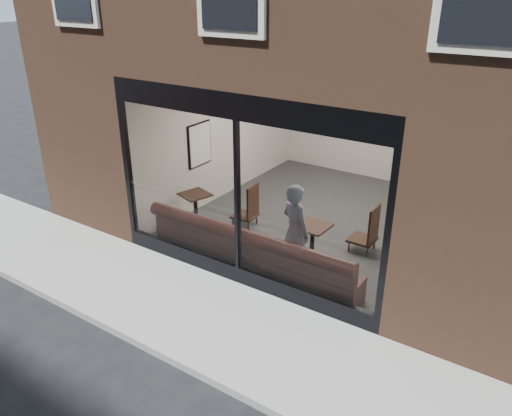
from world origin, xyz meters
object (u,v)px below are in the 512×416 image
Objects in this scene: cafe_chair_right at (362,239)px; person at (295,231)px; banquette at (252,260)px; cafe_table_left at (195,194)px; cafe_chair_left at (245,216)px; cafe_table_right at (313,226)px.

person is at bearing 65.89° from cafe_chair_right.
cafe_table_left is (-1.92, 0.79, 0.52)m from banquette.
person reaches higher than cafe_chair_right.
cafe_chair_right is at bearing -176.96° from cafe_chair_left.
cafe_chair_left is (-1.12, 1.40, 0.01)m from banquette.
banquette is 0.96m from person.
cafe_table_right is at bearing 157.60° from cafe_chair_left.
banquette reaches higher than cafe_chair_left.
cafe_table_right reaches higher than cafe_chair_left.
person is 3.12× the size of cafe_table_left.
cafe_chair_right is at bearing 16.73° from cafe_table_left.
cafe_table_right is at bearing 57.87° from cafe_chair_right.
cafe_chair_right is (3.23, 0.97, -0.50)m from cafe_table_left.
cafe_chair_left is at bearing 128.82° from banquette.
cafe_chair_left is at bearing -7.97° from person.
person is (0.66, 0.32, 0.62)m from banquette.
banquette is 2.20m from cafe_chair_right.
cafe_chair_left is at bearing 163.19° from cafe_table_right.
cafe_table_left is at bearing 157.60° from banquette.
cafe_table_left reaches higher than cafe_chair_right.
cafe_table_left is 1.12m from cafe_chair_left.
banquette is 7.27× the size of cafe_table_right.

